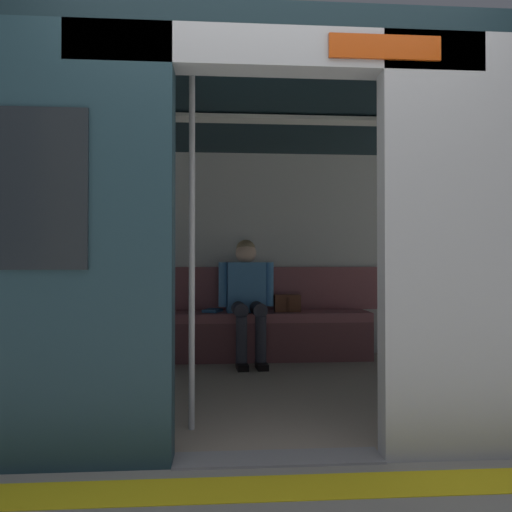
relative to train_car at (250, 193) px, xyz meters
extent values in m
plane|color=gray|center=(-0.07, 1.29, -1.51)|extent=(60.00, 60.00, 0.00)
cube|color=yellow|center=(-0.07, 1.59, -1.51)|extent=(8.00, 0.24, 0.01)
cube|color=#ADAFB5|center=(-1.11, 1.31, -0.44)|extent=(1.04, 0.12, 2.14)
cube|color=black|center=(-1.11, 1.32, -0.19)|extent=(0.57, 0.02, 0.55)
cube|color=#ADAFB5|center=(-0.07, 1.29, 0.52)|extent=(2.07, 0.16, 0.20)
cube|color=#BF3F0C|center=(-0.59, 1.38, 0.52)|extent=(0.56, 0.02, 0.12)
cube|color=#15272E|center=(-0.07, -0.07, 0.68)|extent=(6.40, 2.89, 0.12)
cube|color=gray|center=(-0.07, -0.07, -1.51)|extent=(6.08, 2.73, 0.01)
cube|color=silver|center=(-0.07, -1.44, -0.44)|extent=(6.08, 0.10, 2.14)
cube|color=#935156|center=(-0.07, -1.38, -0.81)|extent=(3.52, 0.06, 0.45)
cube|color=white|center=(-0.07, -0.07, 0.59)|extent=(4.48, 0.16, 0.03)
cube|color=gray|center=(-0.07, 1.29, -1.51)|extent=(1.04, 0.19, 0.01)
cube|color=#935156|center=(-0.07, -1.16, -1.08)|extent=(2.41, 0.44, 0.09)
cube|color=brown|center=(-0.07, -0.96, -1.32)|extent=(2.41, 0.04, 0.39)
cube|color=#4C8CC6|center=(-0.03, -1.14, -0.79)|extent=(0.40, 0.25, 0.50)
sphere|color=beige|center=(-0.03, -1.14, -0.44)|extent=(0.21, 0.21, 0.21)
sphere|color=#997F59|center=(-0.03, -1.15, -0.40)|extent=(0.19, 0.19, 0.19)
cylinder|color=#4C8CC6|center=(-0.26, -1.13, -0.76)|extent=(0.08, 0.08, 0.44)
cylinder|color=#4C8CC6|center=(0.21, -1.09, -0.76)|extent=(0.08, 0.08, 0.44)
cylinder|color=#2D2D38|center=(-0.13, -0.95, -0.99)|extent=(0.17, 0.41, 0.14)
cylinder|color=#2D2D38|center=(0.05, -0.93, -0.99)|extent=(0.17, 0.41, 0.14)
cylinder|color=#2D2D38|center=(-0.15, -0.75, -1.25)|extent=(0.10, 0.10, 0.44)
cylinder|color=#2D2D38|center=(0.03, -0.73, -1.25)|extent=(0.10, 0.10, 0.44)
cube|color=black|center=(-0.15, -0.70, -1.48)|extent=(0.12, 0.23, 0.06)
cube|color=black|center=(0.03, -0.68, -1.48)|extent=(0.12, 0.23, 0.06)
cube|color=brown|center=(-0.45, -1.15, -0.95)|extent=(0.26, 0.14, 0.17)
cube|color=#472718|center=(-0.45, -1.08, -0.96)|extent=(0.02, 0.01, 0.14)
cube|color=#26598C|center=(0.31, -1.17, -1.02)|extent=(0.21, 0.26, 0.03)
cylinder|color=silver|center=(0.39, 0.84, -0.45)|extent=(0.04, 0.04, 2.12)
camera|label=1|loc=(0.20, 3.66, -0.53)|focal=33.52mm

